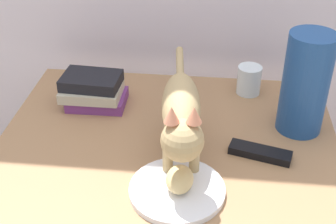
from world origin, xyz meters
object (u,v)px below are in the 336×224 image
Objects in this scene: green_vase at (305,84)px; candle_jar at (249,81)px; plate at (177,190)px; cat at (181,114)px; side_table at (168,160)px; tv_remote at (260,153)px; book_stack at (94,91)px; bread_roll at (180,179)px.

green_vase is 0.23m from candle_jar.
cat is at bearing 91.25° from plate.
candle_jar reaches higher than side_table.
plate is 2.50× the size of candle_jar.
tv_remote is (0.02, -0.30, -0.03)m from candle_jar.
plate is 1.42× the size of tv_remote.
plate reaches higher than side_table.
candle_jar is at bearing 63.02° from cat.
book_stack is at bearing 148.04° from side_table.
cat is 0.23m from tv_remote.
book_stack reaches higher than side_table.
green_vase reaches higher than book_stack.
plate is at bearing 174.62° from bread_roll.
tv_remote is at bearing 38.66° from plate.
plate is at bearing -51.79° from book_stack.
bread_roll is 0.53× the size of tv_remote.
side_table is 10.82× the size of bread_roll.
side_table is 4.90× the size of book_stack.
candle_jar is 0.57× the size of tv_remote.
cat reaches higher than tv_remote.
candle_jar is (0.16, 0.46, -0.00)m from bread_roll.
plate is at bearing -78.17° from side_table.
candle_jar is at bearing 108.88° from tv_remote.
book_stack reaches higher than bread_roll.
book_stack reaches higher than tv_remote.
plate is 1.20× the size of book_stack.
cat is at bearing -150.52° from green_vase.
bread_roll is 0.48m from candle_jar.
cat is 5.63× the size of candle_jar.
book_stack reaches higher than plate.
bread_roll is 0.15m from cat.
tv_remote is at bearing -22.54° from book_stack.
bread_roll is at bearing -135.58° from green_vase.
candle_jar is (0.17, 0.45, 0.03)m from plate.
side_table is at bearing 101.83° from plate.
cat is at bearing -40.31° from book_stack.
bread_roll is at bearing -76.74° from side_table.
book_stack is 0.50m from tv_remote.
side_table is 0.35m from candle_jar.
book_stack is 0.57m from green_vase.
cat is at bearing -154.04° from tv_remote.
book_stack is at bearing 172.83° from tv_remote.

